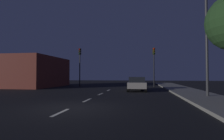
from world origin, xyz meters
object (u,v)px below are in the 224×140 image
(traffic_signal_left, at_px, (80,60))
(traffic_signal_right, at_px, (154,60))
(car_stopped_ahead, at_px, (137,84))
(street_lamp_right, at_px, (203,29))

(traffic_signal_left, xyz_separation_m, traffic_signal_right, (10.19, -0.00, -0.11))
(traffic_signal_right, bearing_deg, car_stopped_ahead, -109.73)
(car_stopped_ahead, relative_size, street_lamp_right, 0.51)
(traffic_signal_right, height_order, street_lamp_right, street_lamp_right)
(traffic_signal_right, bearing_deg, street_lamp_right, -77.25)
(traffic_signal_left, relative_size, car_stopped_ahead, 1.31)
(traffic_signal_left, bearing_deg, street_lamp_right, -41.13)
(car_stopped_ahead, bearing_deg, traffic_signal_right, 70.27)
(traffic_signal_left, distance_m, traffic_signal_right, 10.19)
(car_stopped_ahead, height_order, street_lamp_right, street_lamp_right)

